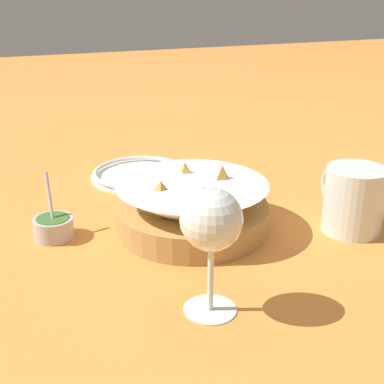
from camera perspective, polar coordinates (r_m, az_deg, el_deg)
The scene contains 6 objects.
ground_plane at distance 0.85m, azimuth 1.15°, elevation -2.95°, with size 4.00×4.00×0.00m, color orange.
food_basket at distance 0.81m, azimuth 0.00°, elevation -1.73°, with size 0.23×0.23×0.10m.
sauce_cup at distance 0.82m, azimuth -14.55°, elevation -3.57°, with size 0.06×0.06×0.09m.
wine_glass at distance 0.58m, azimuth 2.08°, elevation -3.44°, with size 0.07×0.07×0.15m.
beer_mug at distance 0.84m, azimuth 16.80°, elevation -0.99°, with size 0.13×0.09×0.10m.
side_plate at distance 1.03m, azimuth -5.58°, elevation 1.96°, with size 0.19×0.19×0.01m.
Camera 1 is at (-0.72, 0.29, 0.36)m, focal length 50.00 mm.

